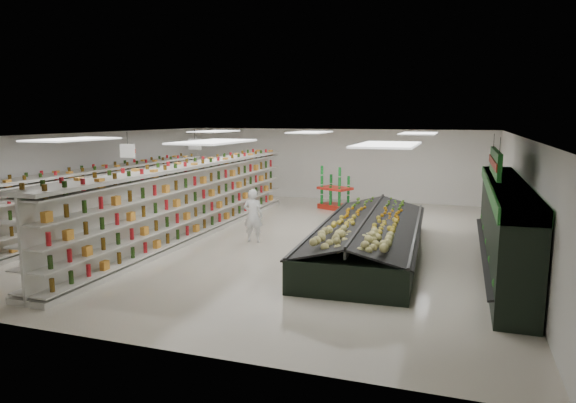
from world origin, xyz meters
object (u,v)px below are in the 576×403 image
(shopper_background, at_px, (224,194))
(gondola_center, at_px, (192,203))
(shopper_main, at_px, (253,216))
(produce_island, at_px, (368,236))
(gondola_left, at_px, (102,201))
(soda_endcap, at_px, (335,190))

(shopper_background, bearing_deg, gondola_center, -158.37)
(shopper_main, bearing_deg, gondola_center, -9.32)
(gondola_center, distance_m, produce_island, 5.72)
(gondola_left, bearing_deg, produce_island, -1.83)
(soda_endcap, bearing_deg, gondola_left, -136.21)
(soda_endcap, xyz_separation_m, shopper_main, (-1.00, -6.34, 0.03))
(gondola_center, relative_size, produce_island, 1.71)
(gondola_left, distance_m, soda_endcap, 9.02)
(gondola_left, bearing_deg, shopper_background, 55.88)
(produce_island, bearing_deg, soda_endcap, 110.84)
(gondola_center, bearing_deg, produce_island, -4.06)
(gondola_left, relative_size, shopper_background, 7.83)
(shopper_background, bearing_deg, gondola_left, 156.06)
(gondola_center, relative_size, shopper_background, 8.70)
(gondola_center, bearing_deg, soda_endcap, 63.59)
(gondola_left, distance_m, produce_island, 9.06)
(gondola_center, height_order, shopper_main, gondola_center)
(produce_island, distance_m, shopper_background, 7.65)
(gondola_left, height_order, produce_island, gondola_left)
(gondola_left, relative_size, soda_endcap, 7.39)
(soda_endcap, height_order, shopper_main, shopper_main)
(soda_endcap, distance_m, shopper_main, 6.41)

